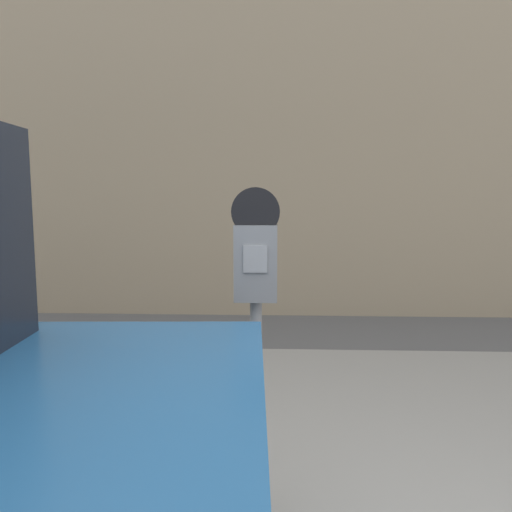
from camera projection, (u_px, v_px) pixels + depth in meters
name	position (u px, v px, depth m)	size (l,w,h in m)	color
sidewalk	(221.00, 420.00, 3.30)	(24.00, 2.80, 0.10)	#9E9B96
building_facade	(248.00, 48.00, 6.17)	(24.00, 0.30, 6.69)	tan
parking_meter	(256.00, 271.00, 2.18)	(0.21, 0.16, 1.46)	gray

